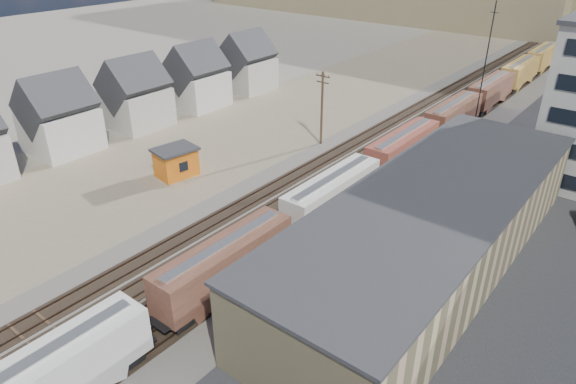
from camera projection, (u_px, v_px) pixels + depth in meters
The scene contains 11 objects.
ground at pixel (77, 348), 36.64m from camera, with size 300.00×300.00×0.00m, color #6B6356.
ballast_bed at pixel (404, 141), 71.19m from camera, with size 18.00×200.00×0.06m, color #4C4742.
dirt_yard at pixel (249, 129), 75.32m from camera, with size 24.00×180.00×0.03m, color #6D614B.
asphalt_lot at pixel (540, 243), 48.68m from camera, with size 26.00×120.00×0.04m, color #232326.
rail_tracks at pixel (401, 140), 71.45m from camera, with size 11.40×200.00×0.24m.
freight_train at pixel (430, 130), 67.33m from camera, with size 3.00×119.74×4.46m.
warehouse at pixel (431, 229), 43.95m from camera, with size 12.40×40.40×7.25m.
utility_pole_north at pixel (322, 107), 67.89m from camera, with size 2.20×0.32×10.00m.
radio_mast at pixel (484, 69), 70.55m from camera, with size 1.20×0.16×18.00m.
townhouse_row at pixel (99, 107), 70.66m from camera, with size 8.15×68.16×10.47m.
maintenance_shed at pixel (176, 162), 60.77m from camera, with size 4.49×5.39×3.54m.
Camera 1 is at (28.74, -11.86, 26.97)m, focal length 32.00 mm.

